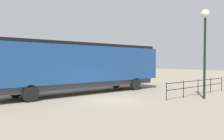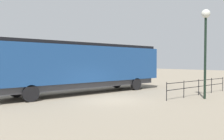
{
  "view_description": "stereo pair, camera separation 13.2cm",
  "coord_description": "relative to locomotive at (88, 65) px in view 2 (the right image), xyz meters",
  "views": [
    {
      "loc": [
        12.07,
        -10.5,
        2.59
      ],
      "look_at": [
        0.85,
        -0.66,
        2.07
      ],
      "focal_mm": 38.44,
      "sensor_mm": 36.0,
      "label": 1
    },
    {
      "loc": [
        12.16,
        -10.4,
        2.59
      ],
      "look_at": [
        0.85,
        -0.66,
        2.07
      ],
      "focal_mm": 38.44,
      "sensor_mm": 36.0,
      "label": 2
    }
  ],
  "objects": [
    {
      "name": "ground_plane",
      "position": [
        4.16,
        -1.07,
        -2.28
      ],
      "size": [
        120.0,
        120.0,
        0.0
      ],
      "primitive_type": "plane",
      "color": "gray"
    },
    {
      "name": "locomotive",
      "position": [
        0.0,
        0.0,
        0.0
      ],
      "size": [
        2.93,
        15.29,
        4.06
      ],
      "color": "navy",
      "rests_on": "ground_plane"
    },
    {
      "name": "lamp_post",
      "position": [
        7.98,
        4.22,
        2.38
      ],
      "size": [
        0.6,
        0.6,
        6.18
      ],
      "color": "black",
      "rests_on": "ground_plane"
    },
    {
      "name": "platform_fence",
      "position": [
        6.77,
        5.56,
        -1.48
      ],
      "size": [
        0.05,
        8.16,
        1.23
      ],
      "color": "black",
      "rests_on": "ground_plane"
    }
  ]
}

